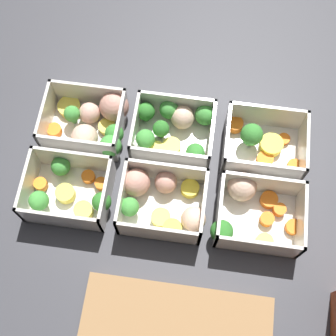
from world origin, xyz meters
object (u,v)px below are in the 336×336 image
at_px(container_near_left, 262,143).
at_px(container_far_right, 69,191).
at_px(container_far_left, 251,210).
at_px(container_near_center, 174,129).
at_px(container_near_right, 94,123).
at_px(container_far_center, 161,200).

height_order(container_near_left, container_far_right, same).
bearing_deg(container_far_left, container_far_right, 1.46).
xyz_separation_m(container_near_left, container_far_right, (0.30, 0.13, -0.00)).
relative_size(container_near_left, container_far_left, 0.90).
bearing_deg(container_far_right, container_near_center, -138.95).
height_order(container_near_left, container_near_center, same).
distance_m(container_near_center, container_far_left, 0.19).
height_order(container_near_right, container_far_left, same).
relative_size(container_near_center, container_far_center, 0.92).
relative_size(container_near_center, container_far_left, 0.91).
height_order(container_far_left, container_far_center, same).
height_order(container_near_left, container_far_left, same).
bearing_deg(container_near_center, container_far_center, 88.11).
bearing_deg(container_near_right, container_far_right, 82.65).
bearing_deg(container_far_center, container_near_left, -141.64).
bearing_deg(container_near_right, container_near_left, -179.72).
relative_size(container_near_center, container_near_right, 0.90).
bearing_deg(container_far_center, container_near_center, -91.89).
xyz_separation_m(container_far_center, container_far_right, (0.15, 0.01, -0.00)).
bearing_deg(container_near_left, container_near_right, 0.28).
bearing_deg(container_near_left, container_near_center, -2.27).
xyz_separation_m(container_near_left, container_near_right, (0.29, 0.00, 0.00)).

